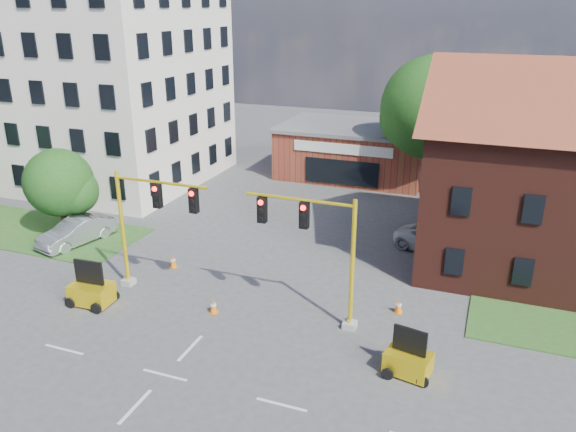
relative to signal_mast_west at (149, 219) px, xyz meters
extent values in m
plane|color=#434346|center=(4.36, -6.00, -3.92)|extent=(120.00, 120.00, 0.00)
cube|color=silver|center=(-15.64, 16.00, 6.08)|extent=(18.00, 15.00, 20.00)
cube|color=maroon|center=(4.36, 24.00, -1.92)|extent=(12.00, 8.00, 4.00)
cube|color=#5B5B5D|center=(4.36, 24.00, 0.23)|extent=(12.40, 8.40, 0.30)
cube|color=silver|center=(4.36, 19.95, -0.72)|extent=(8.00, 0.10, 0.80)
cube|color=black|center=(4.36, 19.95, -2.62)|extent=(6.00, 0.10, 2.00)
cylinder|color=#3B2315|center=(10.86, 21.00, -1.56)|extent=(0.44, 0.44, 4.71)
sphere|color=#154615|center=(10.86, 21.00, 2.72)|extent=(7.70, 7.70, 7.70)
sphere|color=#154615|center=(12.39, 21.30, 1.65)|extent=(5.39, 5.39, 5.39)
cylinder|color=#3B2315|center=(-9.64, 4.50, -2.70)|extent=(0.44, 0.44, 2.43)
sphere|color=#154615|center=(-9.64, 4.50, -0.49)|extent=(4.26, 4.26, 4.26)
sphere|color=#154615|center=(-8.79, 4.80, -1.05)|extent=(2.99, 2.99, 2.99)
cube|color=gray|center=(-1.64, 0.00, -3.77)|extent=(0.60, 0.60, 0.30)
cylinder|color=yellow|center=(-1.64, 0.00, -0.82)|extent=(0.20, 0.20, 6.20)
cylinder|color=yellow|center=(0.86, 0.00, 1.98)|extent=(5.00, 0.14, 0.14)
cube|color=black|center=(0.61, 0.00, 1.28)|extent=(0.40, 0.32, 1.20)
cube|color=black|center=(2.61, 0.00, 1.28)|extent=(0.40, 0.32, 1.20)
sphere|color=#FF0C07|center=(0.61, -0.18, 1.68)|extent=(0.24, 0.24, 0.24)
cube|color=gray|center=(10.36, 0.00, -3.77)|extent=(0.60, 0.60, 0.30)
cylinder|color=yellow|center=(10.36, 0.00, -0.82)|extent=(0.20, 0.20, 6.20)
cylinder|color=yellow|center=(7.86, 0.00, 1.98)|extent=(5.00, 0.14, 0.14)
cube|color=black|center=(8.11, 0.00, 1.28)|extent=(0.40, 0.32, 1.20)
cube|color=black|center=(6.11, 0.00, 1.28)|extent=(0.40, 0.32, 1.20)
sphere|color=#FF0C07|center=(8.11, -0.18, 1.68)|extent=(0.24, 0.24, 0.24)
cube|color=yellow|center=(-2.05, -2.35, -3.32)|extent=(2.03, 1.41, 0.98)
cube|color=black|center=(-2.05, -2.35, -2.17)|extent=(1.53, 0.21, 1.20)
cube|color=yellow|center=(13.38, -2.50, -3.38)|extent=(1.95, 1.49, 0.88)
cube|color=black|center=(13.38, -2.50, -2.36)|extent=(1.36, 0.38, 1.07)
cube|color=orange|center=(3.92, -1.01, -3.90)|extent=(0.38, 0.38, 0.04)
cone|color=orange|center=(3.92, -1.01, -3.57)|extent=(0.40, 0.40, 0.70)
cylinder|color=silver|center=(3.92, -1.01, -3.50)|extent=(0.27, 0.27, 0.09)
cube|color=orange|center=(-0.54, 2.64, -3.90)|extent=(0.38, 0.38, 0.04)
cone|color=orange|center=(-0.54, 2.64, -3.57)|extent=(0.40, 0.40, 0.70)
cylinder|color=silver|center=(-0.54, 2.64, -3.50)|extent=(0.27, 0.27, 0.09)
cube|color=orange|center=(10.33, 0.04, -3.90)|extent=(0.38, 0.38, 0.04)
cone|color=orange|center=(10.33, 0.04, -3.57)|extent=(0.40, 0.40, 0.70)
cylinder|color=silver|center=(10.33, 0.04, -3.50)|extent=(0.27, 0.27, 0.09)
cube|color=orange|center=(12.19, 2.12, -3.90)|extent=(0.38, 0.38, 0.04)
cone|color=orange|center=(12.19, 2.12, -3.57)|extent=(0.40, 0.40, 0.70)
cylinder|color=silver|center=(12.19, 2.12, -3.50)|extent=(0.27, 0.27, 0.09)
imported|color=silver|center=(13.15, 10.00, -3.20)|extent=(5.69, 3.86, 1.45)
imported|color=#929599|center=(-7.82, 3.41, -3.12)|extent=(2.80, 5.10, 1.59)
camera|label=1|loc=(15.54, -21.70, 9.95)|focal=35.00mm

